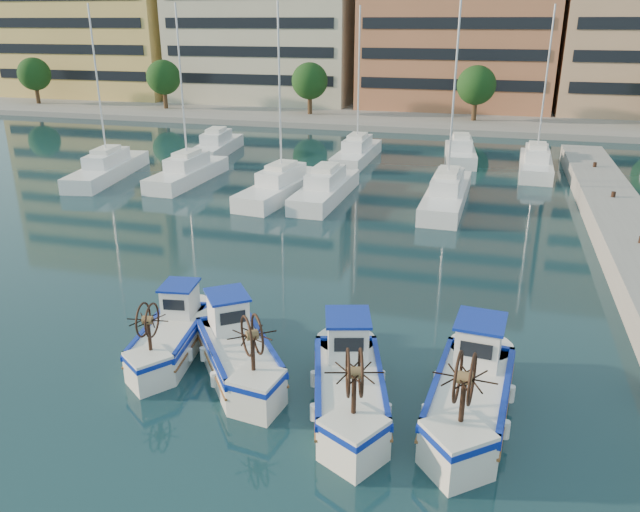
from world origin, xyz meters
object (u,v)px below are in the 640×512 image
Objects in this scene: fishing_boat_a at (172,333)px; fishing_boat_b at (237,350)px; fishing_boat_d at (471,390)px; fishing_boat_c at (349,382)px.

fishing_boat_a is 2.65m from fishing_boat_b.
fishing_boat_b is 7.18m from fishing_boat_d.
fishing_boat_a is 9.81m from fishing_boat_d.
fishing_boat_d is (3.35, 0.46, 0.04)m from fishing_boat_c.
fishing_boat_d reaches higher than fishing_boat_b.
fishing_boat_d is at bearing -8.19° from fishing_boat_c.
fishing_boat_a is 6.57m from fishing_boat_c.
fishing_boat_b is at bearing -21.29° from fishing_boat_a.
fishing_boat_b is at bearing 150.33° from fishing_boat_c.
fishing_boat_c is (6.39, -1.53, 0.10)m from fishing_boat_a.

